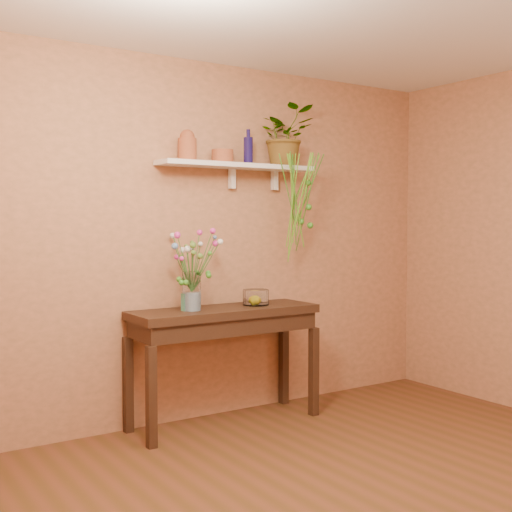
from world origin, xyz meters
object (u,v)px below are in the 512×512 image
Objects in this scene: spider_plant at (285,136)px; terracotta_jug at (187,146)px; sideboard at (225,325)px; blue_bottle at (248,150)px; glass_bowl at (256,298)px; glass_vase at (192,294)px; bouquet at (193,254)px.

terracotta_jug is at bearing -178.75° from spider_plant.
spider_plant reaches higher than sideboard.
sideboard is at bearing -157.64° from blue_bottle.
blue_bottle is at bearing 22.36° from sideboard.
spider_plant is (0.36, 0.01, 0.13)m from blue_bottle.
blue_bottle is 1.34× the size of glass_bowl.
sideboard is at bearing -179.35° from glass_bowl.
glass_vase is (-0.28, -0.00, 0.24)m from sideboard.
glass_vase is at bearing -105.04° from terracotta_jug.
glass_bowl is at bearing 1.62° from bouquet.
sideboard is 2.98× the size of spider_plant.
blue_bottle reaches higher than terracotta_jug.
blue_bottle is (0.28, 0.12, 1.31)m from sideboard.
glass_bowl is (0.52, -0.11, -1.13)m from terracotta_jug.
terracotta_jug is at bearing 74.96° from glass_vase.
glass_bowl is (-0.36, -0.13, -1.26)m from spider_plant.
spider_plant is 1.29m from bouquet.
blue_bottle is (0.53, 0.01, 0.00)m from terracotta_jug.
bouquet is (-0.91, -0.14, -0.91)m from spider_plant.
spider_plant reaches higher than terracotta_jug.
spider_plant is at bearing 19.15° from glass_bowl.
glass_bowl is at bearing -11.59° from terracotta_jug.
blue_bottle is at bearing 87.69° from glass_bowl.
sideboard is 5.37× the size of blue_bottle.
blue_bottle reaches higher than sideboard.
terracotta_jug reaches higher than bouquet.
terracotta_jug is 1.07m from glass_vase.
terracotta_jug is 0.90m from spider_plant.
sideboard is at bearing 2.63° from bouquet.
terracotta_jug is 1.13× the size of glass_bowl.
glass_bowl is at bearing -160.85° from spider_plant.
bouquet is at bearing -177.37° from sideboard.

